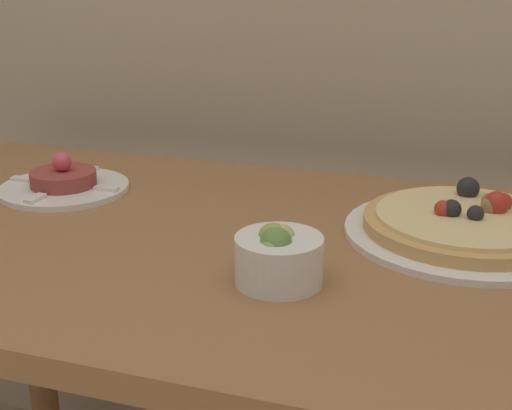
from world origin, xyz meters
TOP-DOWN VIEW (x-y plane):
  - dining_table at (0.00, 0.35)m, footprint 1.36×0.70m
  - pizza_plate at (0.25, 0.46)m, footprint 0.33×0.33m
  - tartare_plate at (-0.39, 0.45)m, footprint 0.21×0.21m
  - small_bowl at (0.05, 0.23)m, footprint 0.11×0.11m

SIDE VIEW (x-z plane):
  - dining_table at x=0.00m, z-range 0.27..1.02m
  - tartare_plate at x=-0.39m, z-range 0.73..0.80m
  - pizza_plate at x=0.25m, z-range 0.74..0.80m
  - small_bowl at x=0.05m, z-range 0.75..0.83m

